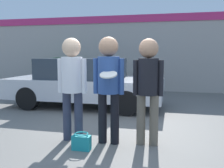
{
  "coord_description": "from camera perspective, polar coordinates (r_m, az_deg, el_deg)",
  "views": [
    {
      "loc": [
        1.03,
        -4.23,
        1.55
      ],
      "look_at": [
        -0.02,
        0.11,
        1.01
      ],
      "focal_mm": 40.0,
      "sensor_mm": 36.0,
      "label": 1
    }
  ],
  "objects": [
    {
      "name": "person_right",
      "position": [
        4.21,
        8.24,
        0.52
      ],
      "size": [
        0.51,
        0.34,
        1.8
      ],
      "color": "#665B4C",
      "rests_on": "ground"
    },
    {
      "name": "handbag",
      "position": [
        4.18,
        -6.99,
        -13.0
      ],
      "size": [
        0.3,
        0.23,
        0.28
      ],
      "color": "teal",
      "rests_on": "ground"
    },
    {
      "name": "person_left",
      "position": [
        4.45,
        -9.11,
        1.14
      ],
      "size": [
        0.54,
        0.37,
        1.83
      ],
      "color": "#2D3347",
      "rests_on": "ground"
    },
    {
      "name": "shrub",
      "position": [
        10.77,
        -12.38,
        2.25
      ],
      "size": [
        1.41,
        1.41,
        1.41
      ],
      "color": "#285B2D",
      "rests_on": "ground"
    },
    {
      "name": "ground_plane",
      "position": [
        4.62,
        -0.08,
        -12.72
      ],
      "size": [
        56.0,
        56.0,
        0.0
      ],
      "primitive_type": "plane",
      "color": "#66635E"
    },
    {
      "name": "person_middle_with_frisbee",
      "position": [
        4.24,
        -0.8,
        1.07
      ],
      "size": [
        0.54,
        0.59,
        1.84
      ],
      "color": "black",
      "rests_on": "ground"
    },
    {
      "name": "storefront_building",
      "position": [
        10.59,
        8.06,
        7.13
      ],
      "size": [
        24.0,
        0.22,
        3.15
      ],
      "color": "#B2A89E",
      "rests_on": "ground"
    },
    {
      "name": "parked_car_near",
      "position": [
        7.43,
        -6.25,
        0.41
      ],
      "size": [
        4.51,
        1.93,
        1.42
      ],
      "color": "#B7BABF",
      "rests_on": "ground"
    }
  ]
}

